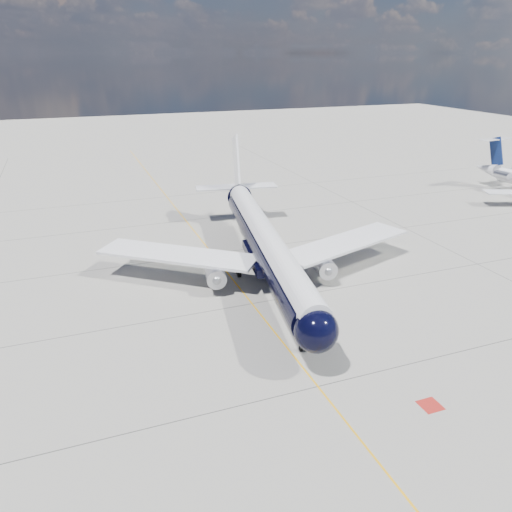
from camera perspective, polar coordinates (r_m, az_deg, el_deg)
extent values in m
plane|color=gray|center=(70.04, -6.15, 1.68)|extent=(320.00, 320.00, 0.00)
cube|color=#E7A00C|center=(65.53, -5.02, 0.25)|extent=(0.16, 160.00, 0.01)
cube|color=maroon|center=(40.95, 19.29, -15.81)|extent=(1.60, 1.60, 0.01)
cylinder|color=black|center=(56.81, 1.19, 1.16)|extent=(9.77, 36.31, 3.62)
sphere|color=black|center=(40.18, 6.90, -8.47)|extent=(4.19, 4.19, 3.62)
cone|color=black|center=(77.65, -2.27, 7.38)|extent=(4.71, 7.19, 3.62)
cylinder|color=white|center=(56.50, 1.19, 2.02)|extent=(9.32, 38.05, 2.83)
cube|color=black|center=(39.76, 7.01, -7.95)|extent=(2.45, 1.52, 0.52)
cube|color=white|center=(57.36, -8.95, 0.17)|extent=(17.37, 15.00, 0.31)
cube|color=white|center=(61.13, 10.12, 1.50)|extent=(18.88, 10.23, 0.31)
cube|color=black|center=(57.31, 1.18, -0.09)|extent=(5.58, 10.08, 0.95)
cylinder|color=#B5B5BC|center=(54.93, -4.75, -1.89)|extent=(2.85, 4.69, 2.14)
cylinder|color=#B5B5BC|center=(57.39, 7.63, -0.93)|extent=(2.85, 4.69, 2.14)
sphere|color=gray|center=(53.12, -4.51, -2.75)|extent=(1.21, 1.21, 1.05)
sphere|color=gray|center=(55.66, 8.27, -1.72)|extent=(1.21, 1.21, 1.05)
cube|color=white|center=(54.82, -4.80, -1.13)|extent=(0.73, 3.04, 1.05)
cube|color=white|center=(57.28, 7.61, -0.19)|extent=(0.73, 3.04, 1.05)
cube|color=white|center=(76.09, -2.27, 10.83)|extent=(1.34, 6.01, 8.13)
cube|color=white|center=(77.46, -2.28, 7.93)|extent=(12.73, 5.13, 0.21)
cylinder|color=gray|center=(44.34, 5.43, -9.46)|extent=(0.20, 0.20, 2.00)
cylinder|color=black|center=(44.75, 5.15, -10.42)|extent=(0.28, 0.69, 0.67)
cylinder|color=black|center=(44.85, 5.63, -10.36)|extent=(0.28, 0.69, 0.67)
cylinder|color=gray|center=(58.63, -2.04, -1.03)|extent=(0.29, 0.29, 1.81)
cylinder|color=gray|center=(59.78, 3.74, -0.60)|extent=(0.29, 0.29, 1.81)
cylinder|color=black|center=(58.46, -1.95, -1.92)|extent=(0.60, 1.11, 1.05)
cylinder|color=black|center=(59.41, -2.11, -1.51)|extent=(0.60, 1.11, 1.05)
cylinder|color=black|center=(59.61, 3.85, -1.46)|extent=(0.60, 1.11, 1.05)
cylinder|color=black|center=(60.54, 3.60, -1.07)|extent=(0.60, 1.11, 1.05)
cone|color=white|center=(109.40, 24.88, 9.05)|extent=(3.01, 4.97, 2.56)
cylinder|color=#B5B5BC|center=(104.72, 26.34, 8.30)|extent=(1.71, 3.16, 1.42)
cube|color=white|center=(105.09, 26.50, 8.31)|extent=(1.09, 1.60, 0.17)
cube|color=#0A1948|center=(107.90, 25.76, 10.70)|extent=(0.61, 4.00, 5.82)
cube|color=white|center=(107.91, 25.73, 11.94)|extent=(7.75, 2.62, 0.15)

